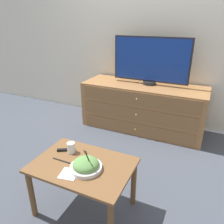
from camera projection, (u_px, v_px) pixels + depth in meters
ground_plane at (142, 118)px, 3.46m from camera, size 12.00×12.00×0.00m
wall_back at (148, 31)px, 2.96m from camera, size 12.00×0.05×2.60m
dresser at (143, 107)px, 3.03m from camera, size 1.64×0.59×0.64m
tv at (151, 61)px, 2.81m from camera, size 1.00×0.17×0.61m
coffee_table at (83, 172)px, 1.67m from camera, size 0.75×0.52×0.45m
takeout_bowl at (86, 165)px, 1.57m from camera, size 0.23×0.23×0.19m
drink_cup at (71, 148)px, 1.77m from camera, size 0.07×0.07×0.09m
napkin at (69, 174)px, 1.53m from camera, size 0.14×0.14×0.00m
knife at (62, 161)px, 1.67m from camera, size 0.16×0.01×0.01m
remote_control at (66, 150)px, 1.80m from camera, size 0.14×0.10×0.02m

